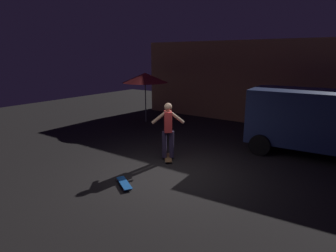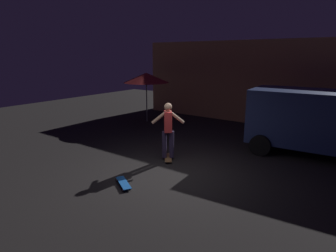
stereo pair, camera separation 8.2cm
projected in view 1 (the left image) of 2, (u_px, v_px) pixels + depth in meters
The scene contains 7 objects.
ground_plane at pixel (168, 175), 7.54m from camera, with size 28.00×28.00×0.00m, color black.
low_building at pixel (285, 82), 13.41m from camera, with size 13.67×3.04×3.75m.
parked_van at pixel (328, 120), 8.72m from camera, with size 4.73×2.49×2.03m.
patio_umbrella at pixel (145, 78), 13.10m from camera, with size 2.10×2.10×2.30m.
skateboard_ridden at pixel (168, 158), 8.66m from camera, with size 0.64×0.73×0.07m.
skateboard_spare at pixel (124, 183), 6.94m from camera, with size 0.77×0.57×0.07m.
skater at pixel (168, 126), 8.42m from camera, with size 0.82×0.68×1.67m.
Camera 1 is at (4.06, -5.71, 3.09)m, focal length 30.45 mm.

